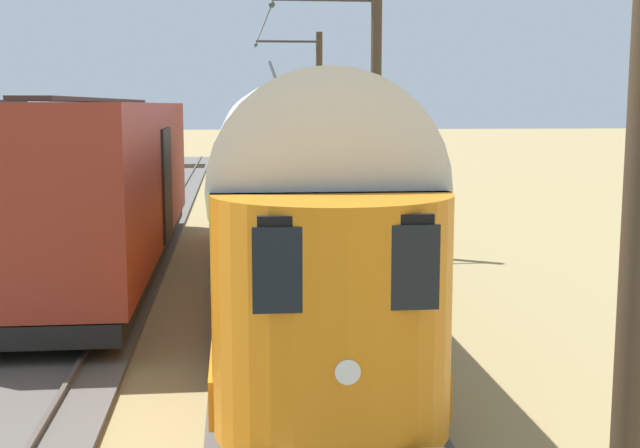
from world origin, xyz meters
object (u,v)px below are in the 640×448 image
(catenary_pole_foreground, at_px, (317,111))
(switch_stand, at_px, (306,199))
(catenary_pole_mid_near, at_px, (373,115))
(catenary_pole_mid_far, at_px, (633,135))
(vintage_streetcar, at_px, (285,188))
(boxcar_adjacent, at_px, (102,180))

(catenary_pole_foreground, bearing_deg, switch_stand, 81.47)
(catenary_pole_foreground, bearing_deg, catenary_pole_mid_near, 90.00)
(catenary_pole_foreground, height_order, catenary_pole_mid_near, same)
(catenary_pole_mid_near, xyz_separation_m, catenary_pole_mid_far, (0.00, 14.25, 0.00))
(vintage_streetcar, bearing_deg, boxcar_adjacent, -37.68)
(catenary_pole_mid_far, relative_size, switch_stand, 5.60)
(catenary_pole_mid_near, relative_size, catenary_pole_mid_far, 1.00)
(catenary_pole_foreground, height_order, catenary_pole_mid_far, same)
(catenary_pole_mid_near, distance_m, catenary_pole_mid_far, 14.25)
(catenary_pole_foreground, height_order, switch_stand, catenary_pole_foreground)
(catenary_pole_mid_near, bearing_deg, catenary_pole_foreground, -90.00)
(catenary_pole_foreground, xyz_separation_m, catenary_pole_mid_far, (0.00, 28.50, 0.00))
(catenary_pole_foreground, relative_size, switch_stand, 5.60)
(catenary_pole_mid_near, bearing_deg, catenary_pole_mid_far, 90.00)
(boxcar_adjacent, distance_m, catenary_pole_mid_far, 14.04)
(vintage_streetcar, bearing_deg, switch_stand, -97.03)
(catenary_pole_mid_far, bearing_deg, switch_stand, -86.84)
(boxcar_adjacent, distance_m, catenary_pole_mid_near, 7.05)
(boxcar_adjacent, height_order, switch_stand, boxcar_adjacent)
(vintage_streetcar, xyz_separation_m, boxcar_adjacent, (4.03, -3.11, -0.10))
(boxcar_adjacent, bearing_deg, catenary_pole_foreground, -112.22)
(vintage_streetcar, xyz_separation_m, catenary_pole_foreground, (-2.59, -19.30, 1.36))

